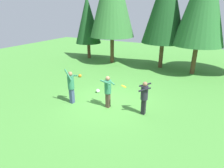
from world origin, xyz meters
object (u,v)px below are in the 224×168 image
person_catcher (144,95)px  tree_center (166,2)px  frisbee (124,86)px  ball_orange (80,76)px  person_thrower (71,85)px  person_bystander (108,89)px  ball_white (98,91)px  tree_far_left (88,20)px

person_catcher → tree_center: bearing=-96.6°
frisbee → ball_orange: 6.13m
ball_orange → person_catcher: bearing=-26.3°
person_thrower → ball_orange: 4.35m
person_catcher → tree_center: size_ratio=0.20×
person_bystander → ball_white: bearing=142.1°
ball_white → tree_far_left: size_ratio=0.04×
ball_white → tree_far_left: 9.95m
person_catcher → ball_white: size_ratio=7.20×
person_catcher → tree_center: 9.54m
ball_white → tree_center: tree_center is taller
person_thrower → tree_center: tree_center is taller
ball_white → tree_far_left: bearing=127.4°
frisbee → tree_far_left: bearing=132.3°
person_thrower → person_bystander: bearing=5.7°
ball_orange → ball_white: (2.72, -1.83, -0.00)m
person_bystander → tree_center: bearing=91.2°
person_catcher → ball_white: (-3.29, 1.13, -0.88)m
tree_center → person_catcher: bearing=-81.0°
frisbee → tree_center: 9.53m
person_thrower → tree_center: bearing=66.7°
frisbee → tree_center: size_ratio=0.04×
person_thrower → person_catcher: size_ratio=1.18×
tree_far_left → ball_orange: bearing=-62.3°
person_thrower → ball_orange: person_thrower is taller
tree_center → frisbee: bearing=-87.4°
person_thrower → frisbee: size_ratio=5.31×
frisbee → person_bystander: bearing=175.4°
person_catcher → tree_far_left: 12.61m
person_catcher → ball_orange: person_catcher is taller
ball_white → tree_far_left: (-5.61, 7.34, 3.69)m
person_bystander → frisbee: size_ratio=4.58×
frisbee → ball_orange: frisbee is taller
person_catcher → tree_far_left: (-8.90, 8.48, 2.82)m
frisbee → ball_white: size_ratio=1.60×
person_bystander → tree_center: (0.52, 8.60, 4.28)m
frisbee → person_thrower: bearing=-172.0°
person_bystander → tree_center: tree_center is taller
person_thrower → tree_center: (2.48, 9.07, 4.22)m
tree_far_left → person_catcher: bearing=-43.6°
person_bystander → ball_orange: 5.29m
ball_orange → tree_far_left: (-2.90, 5.51, 3.69)m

